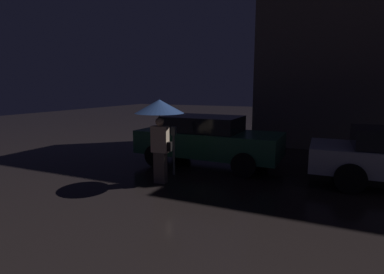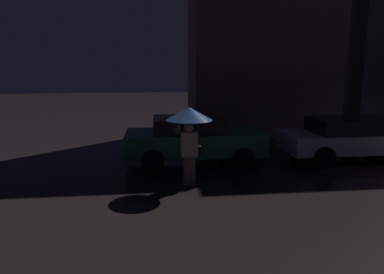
% 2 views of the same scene
% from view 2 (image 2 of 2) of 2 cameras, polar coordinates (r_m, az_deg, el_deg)
% --- Properties ---
extents(building_facade_left, '(6.23, 3.00, 9.08)m').
position_cam_2_polar(building_facade_left, '(17.07, 10.80, 16.00)').
color(building_facade_left, '#564C47').
rests_on(building_facade_left, ground).
extents(parked_car_green, '(4.25, 1.90, 1.45)m').
position_cam_2_polar(parked_car_green, '(11.51, 0.26, -0.31)').
color(parked_car_green, '#1E5638').
rests_on(parked_car_green, ground).
extents(parked_car_silver, '(4.64, 1.98, 1.35)m').
position_cam_2_polar(parked_car_silver, '(13.03, 23.38, -0.06)').
color(parked_car_silver, '#B7B7BF').
rests_on(parked_car_silver, ground).
extents(pedestrian_with_umbrella, '(1.16, 1.16, 2.00)m').
position_cam_2_polar(pedestrian_with_umbrella, '(9.25, -0.42, 2.39)').
color(pedestrian_with_umbrella, '#66564C').
rests_on(pedestrian_with_umbrella, ground).
extents(parking_meter, '(0.12, 0.10, 1.28)m').
position_cam_2_polar(parking_meter, '(10.13, -1.04, -1.77)').
color(parking_meter, '#4C5154').
rests_on(parking_meter, ground).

